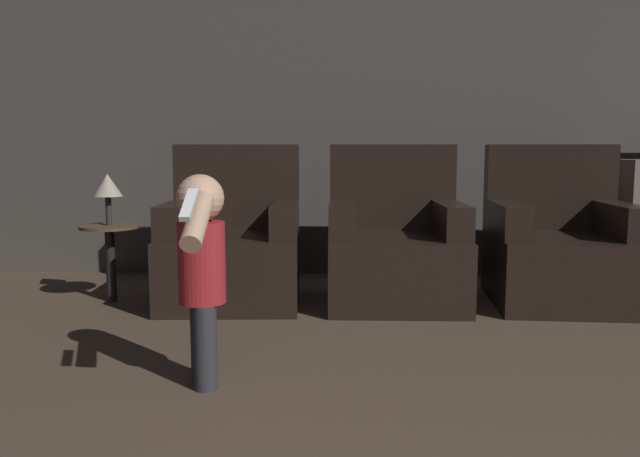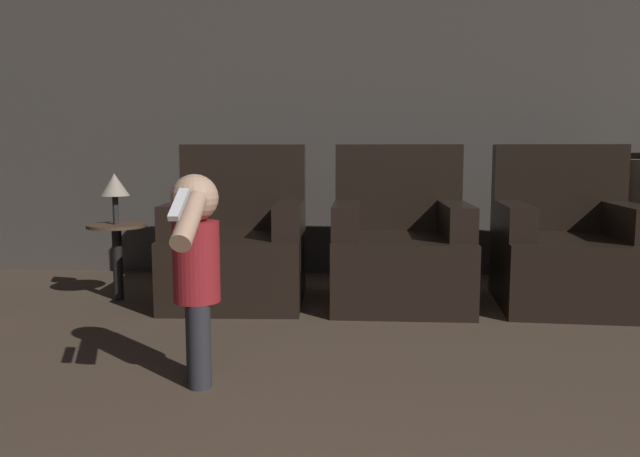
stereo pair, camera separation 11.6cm
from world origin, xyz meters
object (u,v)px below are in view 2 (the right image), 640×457
(armchair_left, at_px, (238,247))
(lamp, at_px, (115,186))
(armchair_right, at_px, (566,251))
(person_toddler, at_px, (196,262))
(armchair_middle, at_px, (400,249))

(armchair_left, bearing_deg, lamp, -177.70)
(armchair_right, bearing_deg, person_toddler, -138.74)
(armchair_left, distance_m, person_toddler, 1.48)
(lamp, bearing_deg, armchair_left, 4.55)
(armchair_right, height_order, person_toddler, armchair_right)
(armchair_left, distance_m, armchair_middle, 1.02)
(armchair_middle, xyz_separation_m, person_toddler, (-0.91, -1.47, 0.17))
(armchair_middle, relative_size, lamp, 3.08)
(armchair_right, distance_m, lamp, 2.83)
(armchair_right, bearing_deg, armchair_middle, -176.04)
(armchair_left, distance_m, armchair_right, 2.04)
(armchair_middle, height_order, person_toddler, armchair_middle)
(armchair_middle, relative_size, armchair_right, 1.00)
(armchair_left, xyz_separation_m, person_toddler, (0.11, -1.47, 0.17))
(person_toddler, relative_size, lamp, 2.66)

